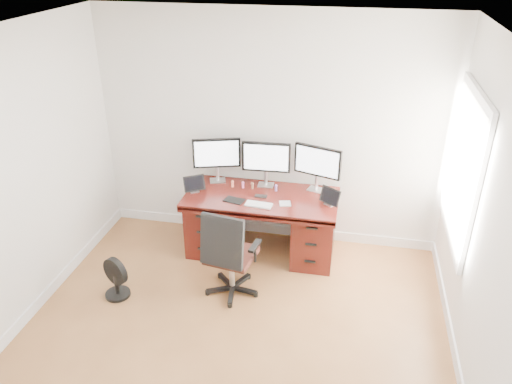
% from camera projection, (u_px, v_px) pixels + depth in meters
% --- Properties ---
extents(ground, '(4.50, 4.50, 0.00)m').
position_uv_depth(ground, '(221.00, 367.00, 4.33)').
color(ground, '#8E5E36').
rests_on(ground, ground).
extents(back_wall, '(4.00, 0.10, 2.70)m').
position_uv_depth(back_wall, '(269.00, 131.00, 5.66)').
color(back_wall, white).
rests_on(back_wall, ground).
extents(right_wall, '(0.10, 4.50, 2.70)m').
position_uv_depth(right_wall, '(498.00, 258.00, 3.44)').
color(right_wall, white).
rests_on(right_wall, ground).
extents(desk, '(1.70, 0.80, 0.75)m').
position_uv_depth(desk, '(262.00, 221.00, 5.74)').
color(desk, '#42110D').
rests_on(desk, ground).
extents(office_chair, '(0.61, 0.61, 1.00)m').
position_uv_depth(office_chair, '(230.00, 268.00, 5.06)').
color(office_chair, black).
rests_on(office_chair, ground).
extents(floor_fan, '(0.30, 0.26, 0.44)m').
position_uv_depth(floor_fan, '(116.00, 279.00, 5.09)').
color(floor_fan, black).
rests_on(floor_fan, ground).
extents(monitor_left, '(0.54, 0.20, 0.53)m').
position_uv_depth(monitor_left, '(217.00, 155.00, 5.73)').
color(monitor_left, silver).
rests_on(monitor_left, desk).
extents(monitor_center, '(0.55, 0.15, 0.53)m').
position_uv_depth(monitor_center, '(266.00, 159.00, 5.63)').
color(monitor_center, silver).
rests_on(monitor_center, desk).
extents(monitor_right, '(0.53, 0.21, 0.53)m').
position_uv_depth(monitor_right, '(317.00, 163.00, 5.52)').
color(monitor_right, silver).
rests_on(monitor_right, desk).
extents(tablet_left, '(0.24, 0.19, 0.19)m').
position_uv_depth(tablet_left, '(194.00, 185.00, 5.60)').
color(tablet_left, silver).
rests_on(tablet_left, desk).
extents(tablet_right, '(0.24, 0.19, 0.19)m').
position_uv_depth(tablet_right, '(330.00, 198.00, 5.33)').
color(tablet_right, silver).
rests_on(tablet_right, desk).
extents(keyboard, '(0.30, 0.15, 0.01)m').
position_uv_depth(keyboard, '(259.00, 205.00, 5.35)').
color(keyboard, white).
rests_on(keyboard, desk).
extents(trackpad, '(0.15, 0.15, 0.01)m').
position_uv_depth(trackpad, '(285.00, 204.00, 5.38)').
color(trackpad, '#B7BABF').
rests_on(trackpad, desk).
extents(drawing_tablet, '(0.24, 0.18, 0.01)m').
position_uv_depth(drawing_tablet, '(234.00, 200.00, 5.45)').
color(drawing_tablet, black).
rests_on(drawing_tablet, desk).
extents(phone, '(0.13, 0.07, 0.01)m').
position_uv_depth(phone, '(261.00, 196.00, 5.53)').
color(phone, black).
rests_on(phone, desk).
extents(figurine_orange, '(0.03, 0.03, 0.08)m').
position_uv_depth(figurine_orange, '(232.00, 183.00, 5.72)').
color(figurine_orange, '#F27F5E').
rests_on(figurine_orange, desk).
extents(figurine_pink, '(0.03, 0.03, 0.08)m').
position_uv_depth(figurine_pink, '(243.00, 184.00, 5.70)').
color(figurine_pink, '#D65B93').
rests_on(figurine_pink, desk).
extents(figurine_brown, '(0.03, 0.03, 0.08)m').
position_uv_depth(figurine_brown, '(252.00, 185.00, 5.68)').
color(figurine_brown, brown).
rests_on(figurine_brown, desk).
extents(figurine_purple, '(0.03, 0.03, 0.08)m').
position_uv_depth(figurine_purple, '(276.00, 187.00, 5.63)').
color(figurine_purple, '#A774D8').
rests_on(figurine_purple, desk).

